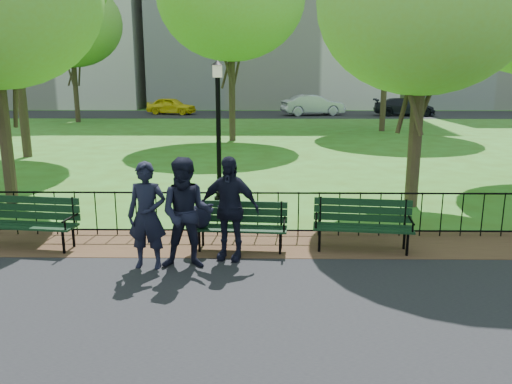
{
  "coord_description": "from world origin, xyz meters",
  "views": [
    {
      "loc": [
        1.1,
        -7.45,
        3.08
      ],
      "look_at": [
        0.97,
        1.5,
        1.01
      ],
      "focal_mm": 35.0,
      "sensor_mm": 36.0,
      "label": 1
    }
  ],
  "objects_px": {
    "tree_far_w": "(70,23)",
    "person_mid": "(187,213)",
    "tree_near_e": "(425,2)",
    "sedan_dark": "(404,107)",
    "sedan_silver": "(313,105)",
    "person_left": "(147,215)",
    "person_right": "(229,208)",
    "park_bench_right_a": "(363,219)",
    "park_bench_left_a": "(30,217)",
    "lamppost": "(218,127)",
    "park_bench_main": "(222,219)",
    "taxi": "(171,106)"
  },
  "relations": [
    {
      "from": "person_right",
      "to": "sedan_dark",
      "type": "relative_size",
      "value": 0.37
    },
    {
      "from": "park_bench_right_a",
      "to": "lamppost",
      "type": "height_order",
      "value": "lamppost"
    },
    {
      "from": "person_left",
      "to": "person_mid",
      "type": "height_order",
      "value": "person_mid"
    },
    {
      "from": "park_bench_left_a",
      "to": "tree_far_w",
      "type": "distance_m",
      "value": 28.19
    },
    {
      "from": "tree_near_e",
      "to": "sedan_silver",
      "type": "distance_m",
      "value": 29.72
    },
    {
      "from": "person_right",
      "to": "lamppost",
      "type": "bearing_deg",
      "value": 111.52
    },
    {
      "from": "person_left",
      "to": "park_bench_left_a",
      "type": "bearing_deg",
      "value": 161.87
    },
    {
      "from": "park_bench_left_a",
      "to": "park_bench_main",
      "type": "bearing_deg",
      "value": 5.52
    },
    {
      "from": "sedan_silver",
      "to": "sedan_dark",
      "type": "relative_size",
      "value": 1.04
    },
    {
      "from": "person_right",
      "to": "sedan_dark",
      "type": "distance_m",
      "value": 34.84
    },
    {
      "from": "tree_far_w",
      "to": "person_left",
      "type": "relative_size",
      "value": 5.39
    },
    {
      "from": "park_bench_left_a",
      "to": "person_left",
      "type": "bearing_deg",
      "value": -14.96
    },
    {
      "from": "park_bench_main",
      "to": "taxi",
      "type": "distance_m",
      "value": 34.39
    },
    {
      "from": "person_right",
      "to": "sedan_silver",
      "type": "relative_size",
      "value": 0.35
    },
    {
      "from": "lamppost",
      "to": "taxi",
      "type": "distance_m",
      "value": 30.91
    },
    {
      "from": "park_bench_main",
      "to": "person_mid",
      "type": "distance_m",
      "value": 1.06
    },
    {
      "from": "person_left",
      "to": "sedan_dark",
      "type": "relative_size",
      "value": 0.36
    },
    {
      "from": "tree_near_e",
      "to": "taxi",
      "type": "height_order",
      "value": "tree_near_e"
    },
    {
      "from": "park_bench_main",
      "to": "lamppost",
      "type": "bearing_deg",
      "value": 100.0
    },
    {
      "from": "tree_near_e",
      "to": "sedan_dark",
      "type": "height_order",
      "value": "tree_near_e"
    },
    {
      "from": "tree_near_e",
      "to": "person_mid",
      "type": "xyz_separation_m",
      "value": [
        -4.84,
        -4.11,
        -3.78
      ]
    },
    {
      "from": "lamppost",
      "to": "sedan_dark",
      "type": "height_order",
      "value": "lamppost"
    },
    {
      "from": "park_bench_left_a",
      "to": "person_left",
      "type": "height_order",
      "value": "person_left"
    },
    {
      "from": "tree_near_e",
      "to": "tree_far_w",
      "type": "xyz_separation_m",
      "value": [
        -16.56,
        23.0,
        1.87
      ]
    },
    {
      "from": "park_bench_left_a",
      "to": "sedan_silver",
      "type": "height_order",
      "value": "sedan_silver"
    },
    {
      "from": "taxi",
      "to": "park_bench_main",
      "type": "bearing_deg",
      "value": -152.54
    },
    {
      "from": "tree_near_e",
      "to": "taxi",
      "type": "distance_m",
      "value": 32.72
    },
    {
      "from": "sedan_silver",
      "to": "park_bench_left_a",
      "type": "bearing_deg",
      "value": 152.05
    },
    {
      "from": "sedan_silver",
      "to": "park_bench_right_a",
      "type": "bearing_deg",
      "value": 162.43
    },
    {
      "from": "park_bench_left_a",
      "to": "person_right",
      "type": "xyz_separation_m",
      "value": [
        3.69,
        -0.55,
        0.33
      ]
    },
    {
      "from": "park_bench_right_a",
      "to": "tree_near_e",
      "type": "bearing_deg",
      "value": 67.4
    },
    {
      "from": "tree_far_w",
      "to": "sedan_dark",
      "type": "xyz_separation_m",
      "value": [
        24.32,
        6.03,
        -5.87
      ]
    },
    {
      "from": "person_right",
      "to": "taxi",
      "type": "relative_size",
      "value": 0.43
    },
    {
      "from": "tree_near_e",
      "to": "sedan_dark",
      "type": "bearing_deg",
      "value": 75.03
    },
    {
      "from": "person_left",
      "to": "person_mid",
      "type": "xyz_separation_m",
      "value": [
        0.65,
        -0.0,
        0.04
      ]
    },
    {
      "from": "tree_far_w",
      "to": "tree_near_e",
      "type": "bearing_deg",
      "value": -54.25
    },
    {
      "from": "tree_far_w",
      "to": "sedan_silver",
      "type": "bearing_deg",
      "value": 20.82
    },
    {
      "from": "park_bench_left_a",
      "to": "taxi",
      "type": "bearing_deg",
      "value": 103.13
    },
    {
      "from": "park_bench_right_a",
      "to": "person_mid",
      "type": "bearing_deg",
      "value": -155.78
    },
    {
      "from": "tree_far_w",
      "to": "person_right",
      "type": "bearing_deg",
      "value": -65.14
    },
    {
      "from": "tree_far_w",
      "to": "person_mid",
      "type": "relative_size",
      "value": 5.17
    },
    {
      "from": "park_bench_left_a",
      "to": "person_left",
      "type": "distance_m",
      "value": 2.6
    },
    {
      "from": "park_bench_main",
      "to": "sedan_silver",
      "type": "bearing_deg",
      "value": 85.92
    },
    {
      "from": "tree_near_e",
      "to": "tree_far_w",
      "type": "height_order",
      "value": "tree_far_w"
    },
    {
      "from": "person_mid",
      "to": "taxi",
      "type": "bearing_deg",
      "value": 99.35
    },
    {
      "from": "person_left",
      "to": "lamppost",
      "type": "bearing_deg",
      "value": 83.85
    },
    {
      "from": "park_bench_left_a",
      "to": "lamppost",
      "type": "bearing_deg",
      "value": 54.15
    },
    {
      "from": "person_right",
      "to": "park_bench_right_a",
      "type": "bearing_deg",
      "value": 26.34
    },
    {
      "from": "person_mid",
      "to": "person_right",
      "type": "bearing_deg",
      "value": 31.79
    },
    {
      "from": "park_bench_main",
      "to": "person_mid",
      "type": "relative_size",
      "value": 0.97
    }
  ]
}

